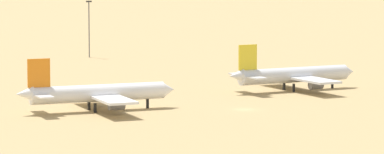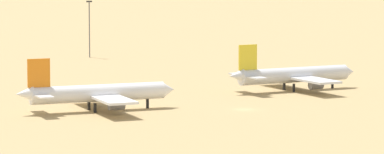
% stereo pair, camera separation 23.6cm
% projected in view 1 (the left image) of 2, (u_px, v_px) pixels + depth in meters
% --- Properties ---
extents(ground, '(4000.00, 4000.00, 0.00)m').
position_uv_depth(ground, '(244.00, 109.00, 243.98)').
color(ground, tan).
extents(parked_jet_orange_2, '(35.32, 29.88, 11.66)m').
position_uv_depth(parked_jet_orange_2, '(97.00, 93.00, 241.04)').
color(parked_jet_orange_2, white).
rests_on(parked_jet_orange_2, ground).
extents(parked_jet_yellow_3, '(35.62, 29.84, 11.79)m').
position_uv_depth(parked_jet_yellow_3, '(293.00, 75.00, 276.53)').
color(parked_jet_yellow_3, silver).
rests_on(parked_jet_yellow_3, ground).
extents(light_pole_west, '(1.80, 0.50, 18.27)m').
position_uv_depth(light_pole_west, '(89.00, 25.00, 364.44)').
color(light_pole_west, '#59595E').
rests_on(light_pole_west, ground).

